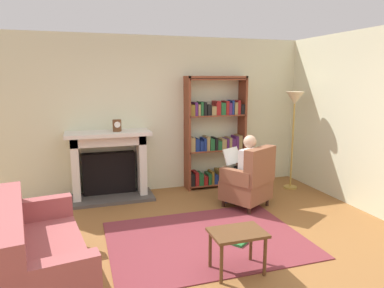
{
  "coord_description": "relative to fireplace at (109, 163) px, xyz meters",
  "views": [
    {
      "loc": [
        -1.42,
        -3.54,
        1.98
      ],
      "look_at": [
        0.1,
        1.2,
        1.05
      ],
      "focal_mm": 32.83,
      "sensor_mm": 36.0,
      "label": 1
    }
  ],
  "objects": [
    {
      "name": "fireplace",
      "position": [
        0.0,
        0.0,
        0.0
      ],
      "size": [
        1.39,
        0.64,
        1.13
      ],
      "color": "#4C4742",
      "rests_on": "ground"
    },
    {
      "name": "bookshelf",
      "position": [
        1.91,
        0.04,
        0.36
      ],
      "size": [
        1.11,
        0.32,
        2.02
      ],
      "color": "brown",
      "rests_on": "ground"
    },
    {
      "name": "ground",
      "position": [
        1.0,
        -2.3,
        -0.6
      ],
      "size": [
        14.0,
        14.0,
        0.0
      ],
      "primitive_type": "plane",
      "color": "brown"
    },
    {
      "name": "sofa_floral",
      "position": [
        -0.86,
        -2.47,
        -0.28
      ],
      "size": [
        0.97,
        1.79,
        0.85
      ],
      "rotation": [
        0.0,
        0.0,
        1.72
      ],
      "color": "#A45151",
      "rests_on": "ground"
    },
    {
      "name": "side_wall_right",
      "position": [
        3.65,
        -1.05,
        0.75
      ],
      "size": [
        0.1,
        5.2,
        2.7
      ],
      "primitive_type": "cube",
      "color": "beige",
      "rests_on": "ground"
    },
    {
      "name": "back_wall",
      "position": [
        1.0,
        0.25,
        0.75
      ],
      "size": [
        5.6,
        0.1,
        2.7
      ],
      "primitive_type": "cube",
      "color": "beige",
      "rests_on": "ground"
    },
    {
      "name": "armchair_reading",
      "position": [
        2.02,
        -1.15,
        -0.17
      ],
      "size": [
        0.86,
        0.86,
        0.97
      ],
      "rotation": [
        0.0,
        0.0,
        3.66
      ],
      "color": "#331E14",
      "rests_on": "ground"
    },
    {
      "name": "side_table",
      "position": [
        1.05,
        -2.79,
        -0.22
      ],
      "size": [
        0.56,
        0.39,
        0.45
      ],
      "color": "brown",
      "rests_on": "ground"
    },
    {
      "name": "mantel_clock",
      "position": [
        0.14,
        -0.1,
        0.63
      ],
      "size": [
        0.14,
        0.14,
        0.19
      ],
      "color": "brown",
      "rests_on": "fireplace"
    },
    {
      "name": "area_rug",
      "position": [
        1.0,
        -2.0,
        -0.59
      ],
      "size": [
        2.4,
        1.8,
        0.01
      ],
      "primitive_type": "cube",
      "color": "maroon",
      "rests_on": "ground"
    },
    {
      "name": "scattered_books",
      "position": [
        1.37,
        -2.04,
        -0.57
      ],
      "size": [
        0.43,
        0.59,
        0.04
      ],
      "color": "#267233",
      "rests_on": "area_rug"
    },
    {
      "name": "floor_lamp",
      "position": [
        3.19,
        -0.49,
        0.89
      ],
      "size": [
        0.32,
        0.32,
        1.75
      ],
      "color": "#B7933F",
      "rests_on": "ground"
    },
    {
      "name": "seated_reader",
      "position": [
        1.96,
        -1.05,
        0.02
      ],
      "size": [
        0.53,
        0.59,
        1.14
      ],
      "rotation": [
        0.0,
        0.0,
        3.66
      ],
      "color": "silver",
      "rests_on": "ground"
    }
  ]
}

